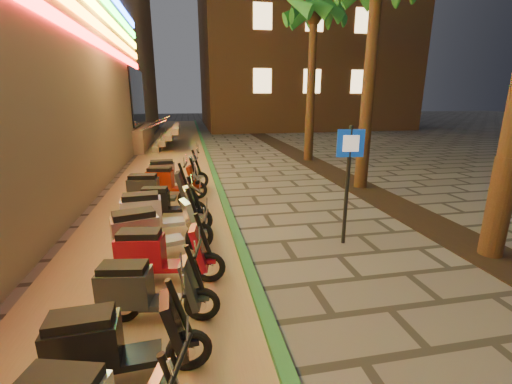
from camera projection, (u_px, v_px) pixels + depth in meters
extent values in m
plane|color=#474442|center=(363.00, 362.00, 3.79)|extent=(120.00, 120.00, 0.00)
cube|color=#8C7251|center=(168.00, 175.00, 12.75)|extent=(3.40, 60.00, 0.01)
cube|color=#246232|center=(214.00, 172.00, 13.06)|extent=(0.18, 60.00, 0.10)
cube|color=black|center=(396.00, 206.00, 9.18)|extent=(1.20, 40.00, 0.02)
cube|color=black|center=(138.00, 97.00, 19.22)|extent=(0.08, 5.00, 3.00)
cube|color=gray|center=(104.00, 137.00, 19.43)|extent=(5.00, 6.00, 1.20)
cube|color=#FF1414|center=(57.00, 17.00, 7.42)|extent=(0.06, 26.00, 0.28)
cube|color=gray|center=(159.00, 144.00, 20.11)|extent=(0.35, 5.00, 0.30)
cube|color=gray|center=(165.00, 139.00, 20.09)|extent=(0.35, 5.00, 0.30)
cube|color=gray|center=(170.00, 133.00, 20.07)|extent=(0.35, 5.00, 0.30)
cube|color=gray|center=(176.00, 128.00, 20.06)|extent=(0.35, 5.00, 0.30)
cylinder|color=silver|center=(146.00, 128.00, 17.85)|extent=(2.09, 0.06, 0.81)
cylinder|color=silver|center=(153.00, 123.00, 21.63)|extent=(2.09, 0.06, 0.81)
cube|color=#E9C380|center=(262.00, 81.00, 26.11)|extent=(1.40, 0.06, 1.80)
cube|color=#E9C380|center=(312.00, 81.00, 26.85)|extent=(1.40, 0.06, 1.80)
cube|color=#E9C380|center=(359.00, 82.00, 27.60)|extent=(1.40, 0.06, 1.80)
cube|color=#E9C380|center=(263.00, 16.00, 24.90)|extent=(1.40, 0.06, 1.80)
cube|color=#E9C380|center=(315.00, 18.00, 25.64)|extent=(1.40, 0.06, 1.80)
cube|color=#E9C380|center=(364.00, 21.00, 26.39)|extent=(1.40, 0.06, 1.80)
cylinder|color=#472D19|center=(368.00, 96.00, 10.31)|extent=(0.40, 0.40, 5.70)
cylinder|color=#472D19|center=(311.00, 93.00, 15.00)|extent=(0.40, 0.40, 5.95)
sphere|color=#472D19|center=(314.00, 19.00, 14.20)|extent=(0.56, 0.56, 0.56)
cone|color=#1B591C|center=(335.00, 8.00, 14.24)|extent=(0.60, 1.93, 1.52)
cone|color=#1B591C|center=(325.00, 11.00, 14.74)|extent=(1.70, 1.86, 1.52)
cone|color=#1B591C|center=(311.00, 12.00, 14.93)|extent=(2.00, 0.93, 1.52)
cone|color=#1B591C|center=(298.00, 11.00, 14.72)|extent=(1.97, 1.48, 1.52)
cone|color=#1B591C|center=(293.00, 8.00, 14.21)|extent=(1.22, 2.02, 1.52)
cone|color=#1B591C|center=(297.00, 4.00, 13.63)|extent=(1.22, 2.02, 1.52)
cone|color=#1B591C|center=(311.00, 1.00, 13.27)|extent=(1.97, 1.48, 1.52)
cone|color=#1B591C|center=(326.00, 1.00, 13.28)|extent=(2.00, 0.93, 1.52)
cone|color=#1B591C|center=(335.00, 4.00, 13.66)|extent=(1.70, 1.86, 1.52)
cylinder|color=black|center=(347.00, 187.00, 6.56)|extent=(0.07, 0.07, 2.33)
cube|color=#0B3397|center=(351.00, 143.00, 6.32)|extent=(0.51, 0.09, 0.51)
cube|color=white|center=(351.00, 143.00, 6.29)|extent=(0.30, 0.06, 0.30)
cube|color=black|center=(60.00, 381.00, 2.56)|extent=(0.63, 0.44, 0.11)
cylinder|color=black|center=(180.00, 360.00, 2.42)|extent=(0.18, 0.52, 0.04)
torus|color=black|center=(79.00, 369.00, 3.36)|extent=(0.50, 0.12, 0.49)
cylinder|color=silver|center=(79.00, 369.00, 3.36)|extent=(0.14, 0.10, 0.13)
torus|color=black|center=(189.00, 350.00, 3.61)|extent=(0.50, 0.12, 0.49)
cylinder|color=silver|center=(189.00, 350.00, 3.61)|extent=(0.14, 0.10, 0.13)
cube|color=black|center=(135.00, 356.00, 3.47)|extent=(0.54, 0.35, 0.08)
cube|color=black|center=(84.00, 344.00, 3.30)|extent=(0.68, 0.40, 0.47)
cube|color=black|center=(80.00, 320.00, 3.23)|extent=(0.60, 0.34, 0.11)
cube|color=black|center=(174.00, 326.00, 3.49)|extent=(0.27, 0.39, 0.67)
cylinder|color=black|center=(180.00, 309.00, 3.46)|extent=(0.26, 0.08, 0.70)
cylinder|color=black|center=(183.00, 281.00, 3.39)|extent=(0.07, 0.55, 0.04)
cube|color=black|center=(189.00, 341.00, 3.58)|extent=(0.22, 0.14, 0.06)
torus|color=black|center=(121.00, 306.00, 4.39)|extent=(0.49, 0.17, 0.48)
cylinder|color=silver|center=(121.00, 306.00, 4.39)|extent=(0.14, 0.11, 0.13)
torus|color=black|center=(202.00, 304.00, 4.42)|extent=(0.49, 0.17, 0.48)
cylinder|color=silver|center=(202.00, 304.00, 4.42)|extent=(0.14, 0.11, 0.13)
cube|color=#292C2E|center=(161.00, 303.00, 4.40)|extent=(0.55, 0.39, 0.07)
cube|color=#292C2E|center=(125.00, 287.00, 4.32)|extent=(0.69, 0.45, 0.46)
cube|color=black|center=(123.00, 268.00, 4.25)|extent=(0.61, 0.38, 0.11)
cube|color=#292C2E|center=(191.00, 283.00, 4.33)|extent=(0.30, 0.40, 0.65)
cylinder|color=black|center=(195.00, 270.00, 4.29)|extent=(0.26, 0.10, 0.68)
cylinder|color=black|center=(198.00, 248.00, 4.21)|extent=(0.13, 0.53, 0.04)
cube|color=#292C2E|center=(202.00, 297.00, 4.39)|extent=(0.22, 0.16, 0.06)
torus|color=black|center=(137.00, 269.00, 5.29)|extent=(0.52, 0.17, 0.51)
cylinder|color=silver|center=(137.00, 269.00, 5.29)|extent=(0.15, 0.12, 0.14)
torus|color=black|center=(209.00, 267.00, 5.34)|extent=(0.52, 0.17, 0.51)
cylinder|color=silver|center=(209.00, 267.00, 5.34)|extent=(0.15, 0.12, 0.14)
cube|color=maroon|center=(173.00, 266.00, 5.31)|extent=(0.59, 0.41, 0.08)
cube|color=maroon|center=(141.00, 252.00, 5.22)|extent=(0.74, 0.47, 0.49)
cube|color=black|center=(139.00, 234.00, 5.14)|extent=(0.65, 0.40, 0.12)
cube|color=maroon|center=(199.00, 248.00, 5.25)|extent=(0.32, 0.43, 0.70)
cylinder|color=black|center=(203.00, 236.00, 5.20)|extent=(0.28, 0.11, 0.73)
cylinder|color=black|center=(206.00, 216.00, 5.11)|extent=(0.13, 0.57, 0.04)
cube|color=maroon|center=(209.00, 260.00, 5.31)|extent=(0.24, 0.17, 0.06)
torus|color=black|center=(132.00, 250.00, 5.89)|extent=(0.57, 0.26, 0.56)
cylinder|color=silver|center=(132.00, 250.00, 5.89)|extent=(0.18, 0.15, 0.15)
torus|color=black|center=(199.00, 237.00, 6.44)|extent=(0.57, 0.26, 0.56)
cylinder|color=silver|center=(199.00, 237.00, 6.44)|extent=(0.18, 0.15, 0.15)
cube|color=#9F9FA7|center=(166.00, 241.00, 6.15)|extent=(0.68, 0.52, 0.09)
cube|color=#9F9FA7|center=(135.00, 232.00, 5.85)|extent=(0.84, 0.61, 0.54)
cube|color=black|center=(134.00, 215.00, 5.76)|extent=(0.74, 0.52, 0.13)
cube|color=#9F9FA7|center=(191.00, 220.00, 6.27)|extent=(0.40, 0.50, 0.76)
cylinder|color=black|center=(194.00, 208.00, 6.24)|extent=(0.31, 0.16, 0.80)
cylinder|color=black|center=(196.00, 189.00, 6.18)|extent=(0.22, 0.62, 0.05)
cube|color=#9F9FA7|center=(199.00, 231.00, 6.40)|extent=(0.27, 0.21, 0.07)
torus|color=black|center=(139.00, 227.00, 6.91)|extent=(0.58, 0.17, 0.57)
cylinder|color=silver|center=(139.00, 227.00, 6.91)|extent=(0.16, 0.12, 0.15)
torus|color=black|center=(200.00, 221.00, 7.25)|extent=(0.58, 0.17, 0.57)
cylinder|color=silver|center=(200.00, 221.00, 7.25)|extent=(0.16, 0.12, 0.15)
cube|color=white|center=(169.00, 222.00, 7.06)|extent=(0.64, 0.43, 0.09)
cube|color=white|center=(142.00, 212.00, 6.85)|extent=(0.80, 0.49, 0.55)
cube|color=black|center=(140.00, 197.00, 6.76)|extent=(0.71, 0.42, 0.13)
cube|color=white|center=(191.00, 205.00, 7.11)|extent=(0.33, 0.47, 0.77)
cylinder|color=black|center=(195.00, 195.00, 7.07)|extent=(0.31, 0.11, 0.81)
cylinder|color=black|center=(196.00, 178.00, 6.99)|extent=(0.11, 0.64, 0.05)
cube|color=white|center=(199.00, 215.00, 7.21)|extent=(0.26, 0.18, 0.07)
torus|color=black|center=(153.00, 211.00, 8.03)|extent=(0.48, 0.14, 0.47)
cylinder|color=silver|center=(153.00, 211.00, 8.03)|extent=(0.13, 0.10, 0.13)
torus|color=black|center=(196.00, 210.00, 8.12)|extent=(0.48, 0.14, 0.47)
cylinder|color=silver|center=(196.00, 210.00, 8.12)|extent=(0.13, 0.10, 0.13)
cube|color=black|center=(174.00, 209.00, 8.06)|extent=(0.52, 0.36, 0.07)
cube|color=black|center=(155.00, 201.00, 7.96)|extent=(0.66, 0.41, 0.45)
cube|color=black|center=(154.00, 190.00, 7.89)|extent=(0.59, 0.34, 0.11)
cube|color=black|center=(190.00, 198.00, 8.02)|extent=(0.28, 0.38, 0.63)
cylinder|color=black|center=(193.00, 190.00, 7.98)|extent=(0.25, 0.09, 0.67)
cylinder|color=black|center=(194.00, 178.00, 7.91)|extent=(0.09, 0.52, 0.04)
cube|color=black|center=(196.00, 206.00, 8.09)|extent=(0.21, 0.15, 0.05)
torus|color=black|center=(141.00, 200.00, 8.74)|extent=(0.56, 0.16, 0.55)
cylinder|color=silver|center=(141.00, 200.00, 8.74)|extent=(0.16, 0.12, 0.15)
torus|color=black|center=(188.00, 199.00, 8.84)|extent=(0.56, 0.16, 0.55)
cylinder|color=silver|center=(188.00, 199.00, 8.84)|extent=(0.16, 0.12, 0.15)
cube|color=#2A2D2F|center=(164.00, 198.00, 8.78)|extent=(0.62, 0.42, 0.08)
cube|color=#2A2D2F|center=(144.00, 189.00, 8.66)|extent=(0.78, 0.48, 0.53)
cube|color=black|center=(143.00, 177.00, 8.58)|extent=(0.69, 0.41, 0.13)
cube|color=#2A2D2F|center=(182.00, 186.00, 8.73)|extent=(0.32, 0.45, 0.74)
cylinder|color=black|center=(184.00, 178.00, 8.68)|extent=(0.30, 0.10, 0.78)
cylinder|color=black|center=(185.00, 165.00, 8.59)|extent=(0.11, 0.61, 0.05)
cube|color=#2A2D2F|center=(188.00, 194.00, 8.80)|extent=(0.25, 0.17, 0.06)
torus|color=black|center=(158.00, 190.00, 9.77)|extent=(0.54, 0.21, 0.53)
cylinder|color=silver|center=(158.00, 190.00, 9.77)|extent=(0.16, 0.13, 0.14)
torus|color=black|center=(198.00, 190.00, 9.76)|extent=(0.54, 0.21, 0.53)
cylinder|color=silver|center=(198.00, 190.00, 9.76)|extent=(0.16, 0.13, 0.14)
cube|color=maroon|center=(178.00, 188.00, 9.75)|extent=(0.62, 0.45, 0.08)
cube|color=maroon|center=(160.00, 180.00, 9.69)|extent=(0.78, 0.52, 0.51)
cube|color=black|center=(159.00, 170.00, 9.61)|extent=(0.68, 0.45, 0.12)
cube|color=maroon|center=(192.00, 178.00, 9.66)|extent=(0.35, 0.45, 0.72)
cylinder|color=black|center=(195.00, 171.00, 9.61)|extent=(0.29, 0.13, 0.75)
cylinder|color=black|center=(196.00, 160.00, 9.52)|extent=(0.16, 0.59, 0.04)
cube|color=maroon|center=(198.00, 186.00, 9.72)|extent=(0.25, 0.19, 0.06)
torus|color=black|center=(160.00, 182.00, 10.53)|extent=(0.57, 0.14, 0.56)
cylinder|color=silver|center=(160.00, 182.00, 10.53)|extent=(0.16, 0.12, 0.15)
torus|color=black|center=(200.00, 180.00, 10.82)|extent=(0.57, 0.14, 0.56)
cylinder|color=silver|center=(200.00, 180.00, 10.82)|extent=(0.16, 0.12, 0.15)
cube|color=#B0B0B8|center=(180.00, 180.00, 10.66)|extent=(0.61, 0.40, 0.09)
cube|color=#B0B0B8|center=(162.00, 172.00, 10.47)|extent=(0.78, 0.45, 0.54)
cube|color=black|center=(162.00, 162.00, 10.38)|extent=(0.69, 0.38, 0.13)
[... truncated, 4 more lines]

